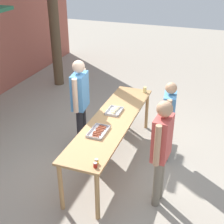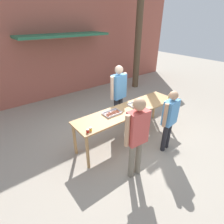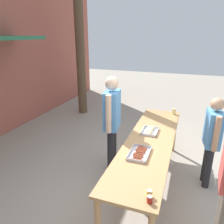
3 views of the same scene
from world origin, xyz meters
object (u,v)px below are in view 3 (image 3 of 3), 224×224
object	(u,v)px
food_tray_buns	(150,131)
condiment_jar_ketchup	(150,193)
utility_pole	(79,24)
food_tray_sausages	(139,153)
person_server_behind_table	(112,117)
beer_cup	(174,111)
condiment_jar_mustard	(150,199)
person_customer_with_cup	(212,135)

from	to	relation	value
food_tray_buns	condiment_jar_ketchup	distance (m)	1.60
utility_pole	condiment_jar_ketchup	bearing A→B (deg)	-145.08
food_tray_sausages	person_server_behind_table	bearing A→B (deg)	41.60
utility_pole	beer_cup	bearing A→B (deg)	-119.32
condiment_jar_mustard	person_server_behind_table	bearing A→B (deg)	31.21
food_tray_sausages	person_customer_with_cup	distance (m)	1.35
condiment_jar_mustard	utility_pole	xyz separation A→B (m)	(4.42, 3.05, 1.84)
food_tray_sausages	condiment_jar_mustard	distance (m)	0.92
person_customer_with_cup	utility_pole	size ratio (longest dim) A/B	0.29
condiment_jar_mustard	beer_cup	distance (m)	2.72
food_tray_buns	utility_pole	world-z (taller)	utility_pole
person_customer_with_cup	condiment_jar_mustard	bearing A→B (deg)	-27.94
food_tray_buns	condiment_jar_ketchup	world-z (taller)	condiment_jar_ketchup
food_tray_buns	person_server_behind_table	world-z (taller)	person_server_behind_table
food_tray_sausages	condiment_jar_ketchup	world-z (taller)	condiment_jar_ketchup
person_server_behind_table	utility_pole	distance (m)	3.84
food_tray_buns	condiment_jar_mustard	world-z (taller)	condiment_jar_mustard
food_tray_buns	condiment_jar_mustard	distance (m)	1.69
food_tray_buns	condiment_jar_ketchup	size ratio (longest dim) A/B	4.73
condiment_jar_ketchup	utility_pole	size ratio (longest dim) A/B	0.01
food_tray_buns	beer_cup	bearing A→B (deg)	-15.89
condiment_jar_ketchup	beer_cup	world-z (taller)	beer_cup
person_server_behind_table	condiment_jar_mustard	bearing A→B (deg)	-156.05
food_tray_buns	person_customer_with_cup	world-z (taller)	person_customer_with_cup
person_server_behind_table	food_tray_sausages	bearing A→B (deg)	-145.66
beer_cup	person_server_behind_table	size ratio (longest dim) A/B	0.06
food_tray_sausages	condiment_jar_ketchup	bearing A→B (deg)	-159.73
condiment_jar_mustard	food_tray_buns	bearing A→B (deg)	10.58
food_tray_buns	beer_cup	distance (m)	1.10
condiment_jar_mustard	utility_pole	world-z (taller)	utility_pole
beer_cup	utility_pole	bearing A→B (deg)	60.68
food_tray_sausages	food_tray_buns	distance (m)	0.79
condiment_jar_ketchup	person_server_behind_table	bearing A→B (deg)	32.10
condiment_jar_mustard	condiment_jar_ketchup	size ratio (longest dim) A/B	1.00
food_tray_sausages	beer_cup	size ratio (longest dim) A/B	3.78
beer_cup	utility_pole	world-z (taller)	utility_pole
condiment_jar_mustard	utility_pole	size ratio (longest dim) A/B	0.01
person_server_behind_table	utility_pole	xyz separation A→B (m)	(2.78, 2.05, 1.68)
person_server_behind_table	person_customer_with_cup	size ratio (longest dim) A/B	1.16
beer_cup	person_server_behind_table	bearing A→B (deg)	137.28
beer_cup	person_customer_with_cup	xyz separation A→B (m)	(-0.93, -0.68, -0.02)
food_tray_buns	person_server_behind_table	xyz separation A→B (m)	(-0.01, 0.69, 0.17)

